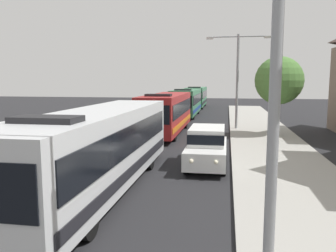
{
  "coord_description": "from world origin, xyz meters",
  "views": [
    {
      "loc": [
        3.3,
        0.09,
        4.13
      ],
      "look_at": [
        0.62,
        15.7,
        2.01
      ],
      "focal_mm": 36.69,
      "sensor_mm": 36.0,
      "label": 1
    }
  ],
  "objects_px": {
    "bus_middle": "(187,102)",
    "streetlamp_near": "(277,40)",
    "bus_lead": "(100,147)",
    "bus_fourth_in_line": "(196,96)",
    "streetlamp_mid": "(238,71)",
    "roadside_tree": "(279,81)",
    "white_suv": "(207,145)",
    "bus_second_in_line": "(167,112)"
  },
  "relations": [
    {
      "from": "bus_middle",
      "to": "bus_fourth_in_line",
      "type": "relative_size",
      "value": 1.02
    },
    {
      "from": "bus_lead",
      "to": "white_suv",
      "type": "distance_m",
      "value": 5.84
    },
    {
      "from": "bus_second_in_line",
      "to": "bus_fourth_in_line",
      "type": "bearing_deg",
      "value": 90.0
    },
    {
      "from": "bus_lead",
      "to": "roadside_tree",
      "type": "distance_m",
      "value": 16.38
    },
    {
      "from": "bus_middle",
      "to": "bus_fourth_in_line",
      "type": "bearing_deg",
      "value": 90.0
    },
    {
      "from": "bus_middle",
      "to": "streetlamp_near",
      "type": "xyz_separation_m",
      "value": [
        5.4,
        -33.25,
        3.1
      ]
    },
    {
      "from": "bus_second_in_line",
      "to": "bus_fourth_in_line",
      "type": "distance_m",
      "value": 26.05
    },
    {
      "from": "bus_lead",
      "to": "roadside_tree",
      "type": "bearing_deg",
      "value": 59.39
    },
    {
      "from": "bus_middle",
      "to": "white_suv",
      "type": "relative_size",
      "value": 2.24
    },
    {
      "from": "streetlamp_near",
      "to": "roadside_tree",
      "type": "bearing_deg",
      "value": 81.76
    },
    {
      "from": "bus_fourth_in_line",
      "to": "roadside_tree",
      "type": "bearing_deg",
      "value": -72.67
    },
    {
      "from": "bus_fourth_in_line",
      "to": "bus_second_in_line",
      "type": "bearing_deg",
      "value": -90.0
    },
    {
      "from": "bus_second_in_line",
      "to": "roadside_tree",
      "type": "distance_m",
      "value": 8.6
    },
    {
      "from": "roadside_tree",
      "to": "bus_middle",
      "type": "bearing_deg",
      "value": 121.37
    },
    {
      "from": "bus_middle",
      "to": "roadside_tree",
      "type": "xyz_separation_m",
      "value": [
        8.25,
        -13.53,
        2.41
      ]
    },
    {
      "from": "bus_lead",
      "to": "white_suv",
      "type": "height_order",
      "value": "bus_lead"
    },
    {
      "from": "bus_fourth_in_line",
      "to": "roadside_tree",
      "type": "distance_m",
      "value": 27.8
    },
    {
      "from": "bus_middle",
      "to": "streetlamp_near",
      "type": "relative_size",
      "value": 1.45
    },
    {
      "from": "streetlamp_near",
      "to": "roadside_tree",
      "type": "xyz_separation_m",
      "value": [
        2.85,
        19.72,
        -0.7
      ]
    },
    {
      "from": "bus_lead",
      "to": "bus_middle",
      "type": "bearing_deg",
      "value": 90.0
    },
    {
      "from": "bus_lead",
      "to": "white_suv",
      "type": "bearing_deg",
      "value": 50.39
    },
    {
      "from": "bus_lead",
      "to": "bus_fourth_in_line",
      "type": "xyz_separation_m",
      "value": [
        -0.0,
        40.38,
        -0.0
      ]
    },
    {
      "from": "bus_second_in_line",
      "to": "bus_middle",
      "type": "xyz_separation_m",
      "value": [
        -0.0,
        13.14,
        -0.0
      ]
    },
    {
      "from": "streetlamp_near",
      "to": "white_suv",
      "type": "bearing_deg",
      "value": 99.43
    },
    {
      "from": "roadside_tree",
      "to": "bus_lead",
      "type": "bearing_deg",
      "value": -120.61
    },
    {
      "from": "streetlamp_near",
      "to": "streetlamp_mid",
      "type": "height_order",
      "value": "streetlamp_mid"
    },
    {
      "from": "white_suv",
      "to": "streetlamp_mid",
      "type": "height_order",
      "value": "streetlamp_mid"
    },
    {
      "from": "bus_second_in_line",
      "to": "bus_fourth_in_line",
      "type": "relative_size",
      "value": 1.03
    },
    {
      "from": "bus_lead",
      "to": "bus_middle",
      "type": "distance_m",
      "value": 27.48
    },
    {
      "from": "bus_second_in_line",
      "to": "streetlamp_near",
      "type": "height_order",
      "value": "streetlamp_near"
    },
    {
      "from": "bus_middle",
      "to": "roadside_tree",
      "type": "height_order",
      "value": "roadside_tree"
    },
    {
      "from": "bus_lead",
      "to": "bus_second_in_line",
      "type": "xyz_separation_m",
      "value": [
        -0.0,
        14.34,
        -0.0
      ]
    },
    {
      "from": "bus_second_in_line",
      "to": "white_suv",
      "type": "distance_m",
      "value": 10.56
    },
    {
      "from": "streetlamp_mid",
      "to": "roadside_tree",
      "type": "height_order",
      "value": "streetlamp_mid"
    },
    {
      "from": "bus_second_in_line",
      "to": "streetlamp_mid",
      "type": "bearing_deg",
      "value": 27.4
    },
    {
      "from": "bus_middle",
      "to": "white_suv",
      "type": "xyz_separation_m",
      "value": [
        3.7,
        -23.01,
        -0.66
      ]
    },
    {
      "from": "white_suv",
      "to": "streetlamp_mid",
      "type": "bearing_deg",
      "value": 82.36
    },
    {
      "from": "bus_middle",
      "to": "streetlamp_mid",
      "type": "bearing_deg",
      "value": -62.45
    },
    {
      "from": "bus_lead",
      "to": "streetlamp_near",
      "type": "distance_m",
      "value": 8.49
    },
    {
      "from": "white_suv",
      "to": "streetlamp_near",
      "type": "distance_m",
      "value": 11.04
    },
    {
      "from": "bus_lead",
      "to": "streetlamp_near",
      "type": "bearing_deg",
      "value": -46.91
    },
    {
      "from": "bus_fourth_in_line",
      "to": "streetlamp_near",
      "type": "bearing_deg",
      "value": -83.33
    }
  ]
}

